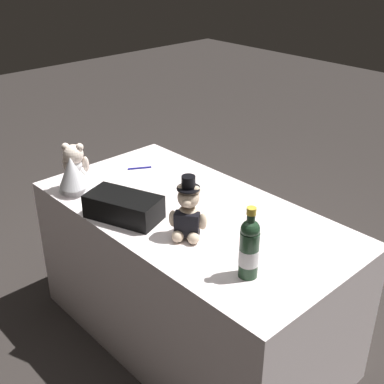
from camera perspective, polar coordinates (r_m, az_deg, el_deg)
name	(u,v)px	position (r m, az deg, el deg)	size (l,w,h in m)	color
ground_plane	(192,333)	(2.79, 0.00, -15.64)	(12.00, 12.00, 0.00)	#2D2826
reception_table	(192,276)	(2.56, 0.00, -9.48)	(1.55, 0.81, 0.75)	white
teddy_bear_groom	(188,215)	(2.11, -0.45, -2.56)	(0.15, 0.15, 0.28)	beige
teddy_bear_bride	(74,171)	(2.56, -13.13, 2.29)	(0.23, 0.23, 0.25)	white
champagne_bottle	(249,248)	(1.88, 6.46, -6.26)	(0.08, 0.08, 0.29)	#203C25
signing_pen	(140,168)	(2.79, -5.83, 2.72)	(0.08, 0.12, 0.01)	navy
gift_case_black	(124,207)	(2.30, -7.70, -1.66)	(0.37, 0.28, 0.11)	black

